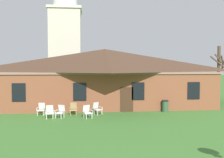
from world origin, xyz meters
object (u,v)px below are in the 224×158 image
lawn_chair_left_end (61,111)px  lawn_chair_middle (73,108)px  lawn_chair_right_end (87,111)px  trash_bin (165,106)px  lawn_chair_far_side (97,108)px  lawn_chair_near_door (50,112)px  lawn_chair_by_porch (41,109)px

lawn_chair_left_end → lawn_chair_middle: 1.48m
lawn_chair_right_end → trash_bin: (6.65, 1.97, -0.00)m
lawn_chair_far_side → trash_bin: 5.88m
lawn_chair_near_door → trash_bin: trash_bin is taller
lawn_chair_by_porch → trash_bin: size_ratio=0.98×
lawn_chair_right_end → lawn_chair_far_side: 1.59m
lawn_chair_near_door → trash_bin: (9.44, 1.79, -0.00)m
lawn_chair_near_door → lawn_chair_middle: size_ratio=1.00×
lawn_chair_near_door → lawn_chair_far_side: bearing=18.5°
lawn_chair_right_end → trash_bin: trash_bin is taller
lawn_chair_by_porch → lawn_chair_middle: 2.54m
lawn_chair_by_porch → lawn_chair_far_side: same height
lawn_chair_left_end → lawn_chair_far_side: same height
lawn_chair_middle → lawn_chair_right_end: size_ratio=1.00×
lawn_chair_right_end → lawn_chair_near_door: bearing=176.3°
trash_bin → lawn_chair_middle: bearing=-175.9°
lawn_chair_by_porch → lawn_chair_near_door: (0.84, -1.38, 0.00)m
trash_bin → lawn_chair_right_end: bearing=-163.5°
lawn_chair_middle → trash_bin: trash_bin is taller
lawn_chair_far_side → trash_bin: (5.85, 0.59, -0.00)m
lawn_chair_right_end → lawn_chair_far_side: bearing=60.0°
lawn_chair_near_door → lawn_chair_middle: 2.09m
lawn_chair_near_door → lawn_chair_middle: (1.69, 1.23, 0.00)m
lawn_chair_middle → trash_bin: size_ratio=0.98×
trash_bin → lawn_chair_far_side: bearing=-174.2°
lawn_chair_by_porch → trash_bin: bearing=2.3°
lawn_chair_by_porch → lawn_chair_far_side: bearing=-2.3°
lawn_chair_by_porch → lawn_chair_near_door: bearing=-58.5°
lawn_chair_left_end → lawn_chair_far_side: size_ratio=1.00×
lawn_chair_middle → trash_bin: (7.75, 0.56, -0.00)m
lawn_chair_near_door → lawn_chair_left_end: 0.80m
lawn_chair_near_door → lawn_chair_middle: same height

